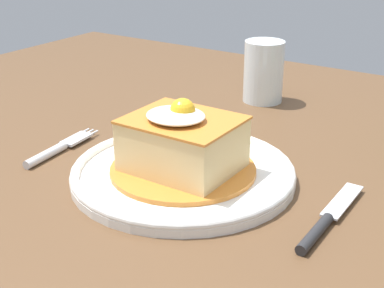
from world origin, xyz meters
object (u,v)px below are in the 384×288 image
(main_plate, at_px, (183,172))
(drinking_glass, at_px, (263,76))
(fork, at_px, (56,149))
(knife, at_px, (323,223))

(main_plate, xyz_separation_m, drinking_glass, (-0.06, 0.33, 0.04))
(fork, relative_size, knife, 0.86)
(main_plate, height_order, fork, main_plate)
(drinking_glass, bearing_deg, knife, -54.34)
(drinking_glass, bearing_deg, main_plate, -80.02)
(main_plate, bearing_deg, drinking_glass, 99.98)
(main_plate, distance_m, drinking_glass, 0.34)
(fork, xyz_separation_m, drinking_glass, (0.13, 0.36, 0.04))
(main_plate, height_order, drinking_glass, drinking_glass)
(main_plate, relative_size, fork, 1.95)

